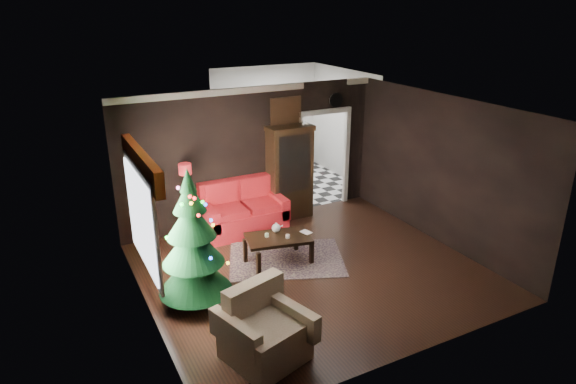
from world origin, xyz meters
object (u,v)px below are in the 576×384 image
curio_cabinet (290,174)px  teapot (276,228)px  armchair (265,328)px  wall_clock (336,100)px  kitchen_table (286,176)px  loveseat (244,208)px  christmas_tree (192,241)px  floor_lamp (188,202)px  coffee_table (278,249)px

curio_cabinet → teapot: 1.93m
curio_cabinet → armchair: 4.64m
wall_clock → kitchen_table: (-0.55, 1.25, -2.00)m
teapot → curio_cabinet: bearing=55.1°
loveseat → wall_clock: (2.35, 0.40, 1.88)m
wall_clock → armchair: bearing=-131.3°
loveseat → wall_clock: wall_clock is taller
christmas_tree → armchair: christmas_tree is taller
loveseat → christmas_tree: bearing=-128.8°
teapot → kitchen_table: 3.46m
floor_lamp → armchair: floor_lamp is taller
christmas_tree → kitchen_table: (3.46, 3.72, -0.68)m
curio_cabinet → kitchen_table: 1.67m
christmas_tree → kitchen_table: bearing=47.1°
loveseat → christmas_tree: 2.71m
teapot → christmas_tree: bearing=-157.0°
christmas_tree → curio_cabinet: bearing=39.2°
loveseat → curio_cabinet: 1.25m
curio_cabinet → coffee_table: size_ratio=1.72×
loveseat → armchair: size_ratio=1.76×
loveseat → armchair: bearing=-108.8°
floor_lamp → wall_clock: 3.83m
armchair → christmas_tree: bearing=86.9°
floor_lamp → armchair: (-0.14, -3.69, -0.37)m
curio_cabinet → coffee_table: curio_cabinet is taller
loveseat → curio_cabinet: curio_cabinet is taller
floor_lamp → coffee_table: (1.14, -1.50, -0.57)m
curio_cabinet → wall_clock: (1.20, 0.18, 1.43)m
loveseat → curio_cabinet: bearing=10.8°
wall_clock → loveseat: bearing=-170.3°
curio_cabinet → teapot: size_ratio=10.57×
teapot → wall_clock: 3.38m
christmas_tree → kitchen_table: size_ratio=2.81×
christmas_tree → loveseat: bearing=51.2°
loveseat → kitchen_table: loveseat is taller
loveseat → armchair: 3.92m
coffee_table → teapot: 0.38m
floor_lamp → christmas_tree: bearing=-104.5°
floor_lamp → kitchen_table: 3.40m
christmas_tree → wall_clock: wall_clock is taller
christmas_tree → kitchen_table: 5.12m
christmas_tree → teapot: size_ratio=11.71×
coffee_table → wall_clock: bearing=39.4°
loveseat → floor_lamp: floor_lamp is taller
coffee_table → teapot: bearing=74.9°
armchair → kitchen_table: size_ratio=1.29×
loveseat → teapot: loveseat is taller
loveseat → armchair: (-1.26, -3.71, -0.04)m
floor_lamp → teapot: 1.79m
wall_clock → floor_lamp: bearing=-173.2°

